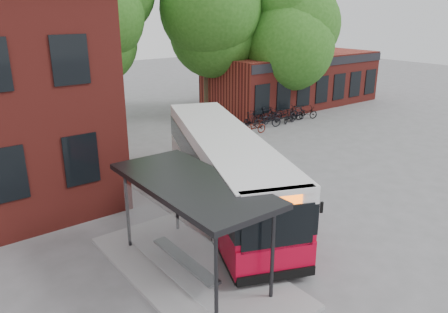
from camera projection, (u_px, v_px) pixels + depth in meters
ground at (280, 217)px, 16.24m from camera, size 100.00×100.00×0.00m
shop_row at (293, 79)px, 34.73m from camera, size 14.00×6.20×4.00m
bus_shelter at (193, 228)px, 12.43m from camera, size 3.60×7.00×2.90m
bike_rail at (275, 122)px, 29.02m from camera, size 5.20×0.10×0.38m
tree_1 at (108, 44)px, 27.91m from camera, size 7.92×7.92×10.40m
tree_2 at (206, 36)px, 31.08m from camera, size 7.92×7.92×11.00m
tree_3 at (295, 48)px, 31.23m from camera, size 7.04×7.04×9.28m
city_bus at (223, 170)px, 16.89m from camera, size 6.61×11.51×2.91m
bicycle_0 at (254, 127)px, 26.81m from camera, size 1.74×0.84×0.88m
bicycle_1 at (251, 120)px, 28.11m from camera, size 1.92×1.09×1.11m
bicycle_2 at (267, 120)px, 28.26m from camera, size 1.96×1.25×0.97m
bicycle_3 at (266, 115)px, 29.60m from camera, size 1.77×0.77×1.03m
bicycle_4 at (272, 117)px, 29.32m from camera, size 1.74×0.67×0.90m
bicycle_5 at (289, 116)px, 29.41m from camera, size 1.64×1.03×0.95m
bicycle_6 at (286, 113)px, 30.18m from camera, size 2.01×1.23×1.00m
bicycle_7 at (298, 113)px, 29.92m from camera, size 1.85×0.76×1.08m
bicycle_extra_0 at (306, 113)px, 30.36m from camera, size 1.78×1.03×0.89m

